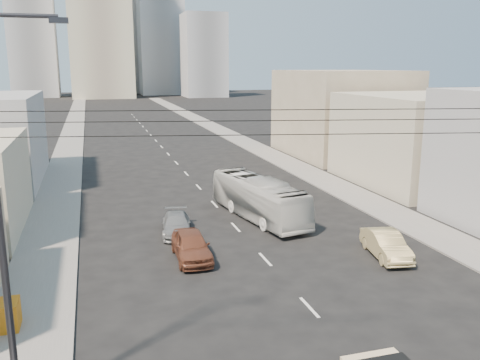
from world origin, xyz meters
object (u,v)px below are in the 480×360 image
sedan_tan (386,244)px  city_bus (258,198)px  sedan_brown (191,246)px  sedan_grey (177,224)px  streetlamp_left (2,214)px

sedan_tan → city_bus: bearing=126.2°
sedan_brown → sedan_tan: bearing=-13.6°
sedan_brown → sedan_grey: size_ratio=1.06×
city_bus → streetlamp_left: (-13.52, -17.60, 4.99)m
city_bus → sedan_grey: city_bus is taller
city_bus → streetlamp_left: 22.75m
sedan_grey → streetlamp_left: bearing=-106.7°
sedan_grey → streetlamp_left: (-7.41, -15.79, 5.80)m
sedan_brown → sedan_tan: sedan_brown is taller
sedan_brown → streetlamp_left: streetlamp_left is taller
sedan_brown → sedan_tan: size_ratio=1.04×
city_bus → sedan_tan: city_bus is taller
sedan_brown → sedan_grey: (-0.07, 4.58, -0.15)m
sedan_tan → streetlamp_left: streetlamp_left is taller
sedan_tan → streetlamp_left: bearing=-144.9°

